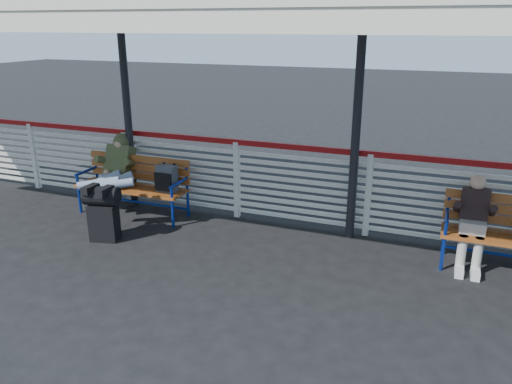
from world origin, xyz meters
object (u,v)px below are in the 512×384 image
at_px(bench_left, 142,180).
at_px(companion_person, 473,221).
at_px(luggage_stack, 103,211).
at_px(traveler_man, 111,177).

height_order(bench_left, companion_person, companion_person).
distance_m(bench_left, companion_person, 4.76).
xyz_separation_m(luggage_stack, traveler_man, (-0.35, 0.69, 0.26)).
height_order(luggage_stack, companion_person, companion_person).
bearing_deg(luggage_stack, traveler_man, 103.77).
xyz_separation_m(traveler_man, companion_person, (5.06, 0.31, -0.09)).
bearing_deg(traveler_man, companion_person, 3.48).
xyz_separation_m(bench_left, traveler_man, (-0.30, -0.35, 0.11)).
relative_size(luggage_stack, companion_person, 0.69).
relative_size(bench_left, traveler_man, 1.10).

